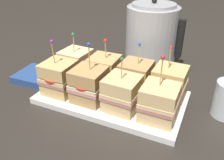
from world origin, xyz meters
name	(u,v)px	position (x,y,z in m)	size (l,w,h in m)	color
ground_plane	(112,100)	(0.00, 0.00, 0.00)	(6.00, 6.00, 0.00)	#2D2823
serving_platter	(112,97)	(0.00, 0.00, 0.01)	(0.44, 0.25, 0.02)	white
sandwich_front_far_left	(59,78)	(-0.16, -0.05, 0.07)	(0.10, 0.10, 0.17)	tan
sandwich_front_center_left	(89,85)	(-0.05, -0.05, 0.07)	(0.10, 0.10, 0.18)	tan
sandwich_front_center_right	(122,93)	(0.05, -0.05, 0.07)	(0.10, 0.10, 0.16)	#DBB77A
sandwich_front_far_right	(159,103)	(0.16, -0.05, 0.07)	(0.10, 0.10, 0.18)	#DBB77A
sandwich_back_far_left	(76,65)	(-0.16, 0.05, 0.07)	(0.10, 0.10, 0.17)	beige
sandwich_back_center_left	(104,71)	(-0.05, 0.05, 0.07)	(0.10, 0.10, 0.16)	tan
sandwich_back_center_right	(136,77)	(0.06, 0.05, 0.07)	(0.10, 0.10, 0.16)	tan
sandwich_back_far_right	(169,84)	(0.16, 0.06, 0.07)	(0.10, 0.10, 0.17)	tan
kettle_steel	(152,37)	(0.03, 0.29, 0.12)	(0.22, 0.20, 0.27)	#B7BABF
napkin_stack	(36,75)	(-0.31, 0.01, 0.01)	(0.14, 0.14, 0.02)	navy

